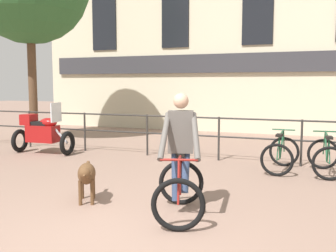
% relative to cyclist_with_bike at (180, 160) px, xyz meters
% --- Properties ---
extents(ground_plane, '(60.00, 60.00, 0.00)m').
position_rel_cyclist_with_bike_xyz_m(ground_plane, '(-0.45, -1.20, -0.76)').
color(ground_plane, '#8E7060').
extents(canal_railing, '(15.05, 0.05, 1.05)m').
position_rel_cyclist_with_bike_xyz_m(canal_railing, '(-0.45, 4.00, -0.05)').
color(canal_railing, '#2D2B28').
rests_on(canal_railing, ground_plane).
extents(cyclist_with_bike, '(1.00, 1.32, 1.70)m').
position_rel_cyclist_with_bike_xyz_m(cyclist_with_bike, '(0.00, 0.00, 0.00)').
color(cyclist_with_bike, black).
rests_on(cyclist_with_bike, ground_plane).
extents(dog, '(0.54, 0.84, 0.62)m').
position_rel_cyclist_with_bike_xyz_m(dog, '(-1.52, -0.03, -0.33)').
color(dog, brown).
rests_on(dog, ground_plane).
extents(parked_motorcycle, '(1.63, 0.70, 1.35)m').
position_rel_cyclist_with_bike_xyz_m(parked_motorcycle, '(-4.99, 3.22, -0.20)').
color(parked_motorcycle, black).
rests_on(parked_motorcycle, ground_plane).
extents(parked_bicycle_near_lamp, '(0.71, 1.14, 0.86)m').
position_rel_cyclist_with_bike_xyz_m(parked_bicycle_near_lamp, '(1.05, 3.34, -0.41)').
color(parked_bicycle_near_lamp, black).
rests_on(parked_bicycle_near_lamp, ground_plane).
extents(parked_bicycle_mid_left, '(0.78, 1.18, 0.86)m').
position_rel_cyclist_with_bike_xyz_m(parked_bicycle_mid_left, '(1.94, 3.34, -0.41)').
color(parked_bicycle_mid_left, black).
rests_on(parked_bicycle_mid_left, ground_plane).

